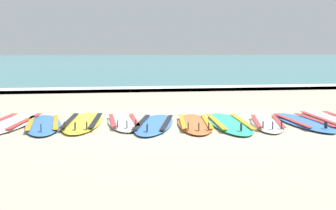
{
  "coord_description": "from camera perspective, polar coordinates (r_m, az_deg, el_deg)",
  "views": [
    {
      "loc": [
        -2.02,
        -8.39,
        1.34
      ],
      "look_at": [
        -0.49,
        0.81,
        0.25
      ],
      "focal_mm": 53.25,
      "sensor_mm": 36.0,
      "label": 1
    }
  ],
  "objects": [
    {
      "name": "surfboard_8",
      "position": [
        9.01,
        15.13,
        -1.88
      ],
      "size": [
        0.64,
        2.34,
        0.18
      ],
      "color": "#3875CC",
      "rests_on": "ground"
    },
    {
      "name": "surfboard_3",
      "position": [
        8.72,
        -5.12,
        -1.95
      ],
      "size": [
        0.55,
        2.13,
        0.18
      ],
      "color": "white",
      "rests_on": "ground"
    },
    {
      "name": "surfboard_5",
      "position": [
        8.55,
        3.07,
        -2.11
      ],
      "size": [
        0.91,
        2.38,
        0.18
      ],
      "color": "orange",
      "rests_on": "ground"
    },
    {
      "name": "surfboard_4",
      "position": [
        8.46,
        -1.59,
        -2.2
      ],
      "size": [
        1.17,
        2.46,
        0.18
      ],
      "color": "#3875CC",
      "rests_on": "ground"
    },
    {
      "name": "surfboard_0",
      "position": [
        9.02,
        -17.45,
        -1.95
      ],
      "size": [
        1.1,
        2.67,
        0.18
      ],
      "color": "white",
      "rests_on": "ground"
    },
    {
      "name": "ground_plane",
      "position": [
        8.73,
        4.08,
        -2.18
      ],
      "size": [
        80.0,
        80.0,
        0.0
      ],
      "primitive_type": "plane",
      "color": "#B7AD93"
    },
    {
      "name": "wave_foam_strip",
      "position": [
        15.23,
        -1.75,
        1.83
      ],
      "size": [
        80.0,
        0.84,
        0.11
      ],
      "primitive_type": "cube",
      "color": "white",
      "rests_on": "ground"
    },
    {
      "name": "surfboard_7",
      "position": [
        8.73,
        11.26,
        -2.04
      ],
      "size": [
        1.02,
        2.14,
        0.18
      ],
      "color": "white",
      "rests_on": "ground"
    },
    {
      "name": "surfboard_2",
      "position": [
        8.78,
        -9.73,
        -1.96
      ],
      "size": [
        0.91,
        2.55,
        0.18
      ],
      "color": "yellow",
      "rests_on": "ground"
    },
    {
      "name": "surfboard_1",
      "position": [
        8.68,
        -14.1,
        -2.17
      ],
      "size": [
        0.69,
        2.35,
        0.18
      ],
      "color": "#3875CC",
      "rests_on": "ground"
    },
    {
      "name": "sea",
      "position": [
        44.69,
        -6.83,
        4.98
      ],
      "size": [
        80.0,
        60.0,
        0.1
      ],
      "primitive_type": "cube",
      "color": "teal",
      "rests_on": "ground"
    },
    {
      "name": "surfboard_6",
      "position": [
        8.63,
        6.98,
        -2.07
      ],
      "size": [
        0.87,
        2.56,
        0.18
      ],
      "color": "#2DB793",
      "rests_on": "ground"
    },
    {
      "name": "surfboard_9",
      "position": [
        9.41,
        18.22,
        -1.63
      ],
      "size": [
        0.82,
        2.56,
        0.18
      ],
      "color": "silver",
      "rests_on": "ground"
    }
  ]
}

